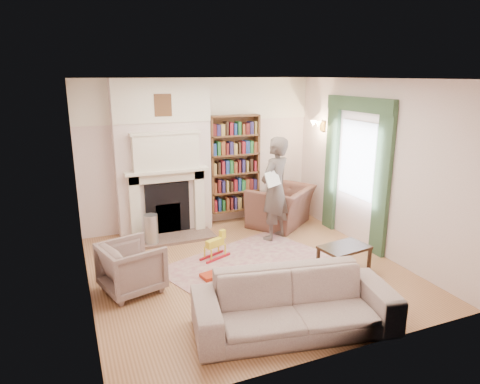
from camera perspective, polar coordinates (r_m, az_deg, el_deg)
name	(u,v)px	position (r m, az deg, el deg)	size (l,w,h in m)	color
floor	(246,269)	(6.61, 0.84, -10.20)	(4.50, 4.50, 0.00)	brown
ceiling	(247,79)	(5.96, 0.95, 14.87)	(4.50, 4.50, 0.00)	white
wall_back	(200,154)	(8.20, -5.36, 5.12)	(4.50, 4.50, 0.00)	silver
wall_front	(339,231)	(4.25, 13.02, -5.04)	(4.50, 4.50, 0.00)	silver
wall_left	(80,196)	(5.66, -20.51, -0.50)	(4.50, 4.50, 0.00)	silver
wall_right	(373,167)	(7.30, 17.36, 3.20)	(4.50, 4.50, 0.00)	silver
fireplace	(163,159)	(7.83, -10.18, 4.35)	(1.70, 0.58, 2.80)	silver
bookcase	(234,164)	(8.34, -0.78, 3.78)	(1.00, 0.24, 1.85)	brown
window	(357,160)	(7.59, 15.39, 4.18)	(0.02, 0.90, 1.30)	silver
curtain_left	(382,183)	(7.09, 18.44, 1.10)	(0.07, 0.32, 2.40)	#334E32
curtain_right	(331,166)	(8.17, 12.10, 3.37)	(0.07, 0.32, 2.40)	#334E32
pelmet	(359,104)	(7.44, 15.63, 11.19)	(0.09, 1.70, 0.24)	#334E32
wall_sconce	(314,127)	(8.29, 9.82, 8.57)	(0.20, 0.24, 0.24)	gold
rug	(255,267)	(6.67, 1.98, -9.91)	(2.47, 1.90, 0.01)	#B9A98B
armchair_reading	(281,206)	(8.36, 5.48, -1.89)	(1.17, 1.02, 0.76)	#53312C
armchair_left	(132,267)	(6.04, -14.25, -9.68)	(0.74, 0.76, 0.69)	#9F9183
sofa	(295,303)	(5.08, 7.29, -14.50)	(2.30, 0.90, 0.67)	beige
man_reading	(275,189)	(7.50, 4.68, 0.40)	(0.67, 0.44, 1.84)	#504540
newspaper	(273,179)	(7.20, 4.38, 1.77)	(0.37, 0.02, 0.26)	white
coffee_table	(344,261)	(6.51, 13.64, -8.88)	(0.70, 0.45, 0.45)	#341E12
paraffin_heater	(151,230)	(7.52, -11.76, -4.99)	(0.24, 0.24, 0.55)	#B5B9BE
rocking_horse	(215,246)	(6.88, -3.37, -7.16)	(0.50, 0.20, 0.44)	gold
board_game	(240,282)	(6.17, 0.00, -11.89)	(0.38, 0.38, 0.03)	#E3C650
game_box_lid	(213,275)	(6.34, -3.64, -11.02)	(0.34, 0.22, 0.06)	#9F2912
comic_annuals	(272,274)	(6.43, 4.27, -10.81)	(0.53, 0.56, 0.02)	red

